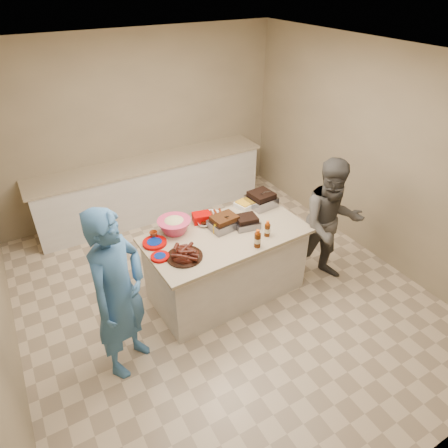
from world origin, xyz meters
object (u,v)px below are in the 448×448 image
roasting_pan (261,205)px  guest_gray (321,276)px  rib_platter (185,257)px  guest_blue (132,359)px  coleslaw_bowl (175,232)px  plastic_cup (154,238)px  bbq_bottle_b (267,236)px  bbq_bottle_a (257,247)px  island (226,291)px  mustard_bottle (215,233)px

roasting_pan → guest_gray: (0.53, -0.69, -0.86)m
rib_platter → guest_blue: (-0.76, -0.24, -0.86)m
coleslaw_bowl → plastic_cup: bearing=-179.3°
guest_gray → plastic_cup: bearing=-179.2°
bbq_bottle_b → bbq_bottle_a: bearing=-150.8°
rib_platter → bbq_bottle_a: (0.75, -0.21, 0.00)m
rib_platter → guest_gray: rib_platter is taller
plastic_cup → roasting_pan: bearing=0.2°
island → bbq_bottle_b: bearing=-37.7°
island → bbq_bottle_b: size_ratio=9.75×
plastic_cup → coleslaw_bowl: bearing=0.7°
mustard_bottle → guest_gray: bearing=-18.5°
plastic_cup → rib_platter: bearing=-72.9°
mustard_bottle → guest_gray: (1.32, -0.44, -0.86)m
island → guest_blue: (-1.35, -0.40, 0.00)m
rib_platter → bbq_bottle_b: bbq_bottle_b is taller
roasting_pan → plastic_cup: 1.42m
bbq_bottle_a → guest_gray: (1.05, 0.01, -0.86)m
bbq_bottle_b → coleslaw_bowl: bearing=145.7°
bbq_bottle_a → plastic_cup: size_ratio=2.34×
mustard_bottle → guest_blue: 1.59m
bbq_bottle_a → bbq_bottle_b: (0.21, 0.12, 0.00)m
mustard_bottle → coleslaw_bowl: bearing=146.7°
coleslaw_bowl → rib_platter: bearing=-102.0°
mustard_bottle → guest_gray: 1.63m
roasting_pan → coleslaw_bowl: coleslaw_bowl is taller
rib_platter → coleslaw_bowl: 0.49m
roasting_pan → bbq_bottle_a: bearing=-132.0°
guest_blue → island: bearing=-20.0°
mustard_bottle → bbq_bottle_b: bearing=-35.1°
bbq_bottle_b → guest_blue: bbq_bottle_b is taller
bbq_bottle_b → plastic_cup: bearing=152.3°
roasting_pan → bbq_bottle_b: bearing=-123.7°
island → bbq_bottle_b: bbq_bottle_b is taller
bbq_bottle_a → mustard_bottle: 0.52m
rib_platter → mustard_bottle: bearing=25.8°
rib_platter → plastic_cup: 0.50m
rib_platter → mustard_bottle: rib_platter is taller
rib_platter → coleslaw_bowl: size_ratio=1.00×
guest_blue → mustard_bottle: bearing=-15.7°
coleslaw_bowl → bbq_bottle_b: size_ratio=2.02×
bbq_bottle_b → plastic_cup: (-1.10, 0.58, 0.00)m
island → plastic_cup: bearing=153.6°
rib_platter → bbq_bottle_a: size_ratio=1.79×
island → guest_gray: 1.27m
bbq_bottle_a → guest_blue: size_ratio=0.12×
plastic_cup → guest_gray: plastic_cup is taller
coleslaw_bowl → bbq_bottle_b: (0.85, -0.58, 0.00)m
island → mustard_bottle: 0.87m
bbq_bottle_b → guest_blue: 1.93m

